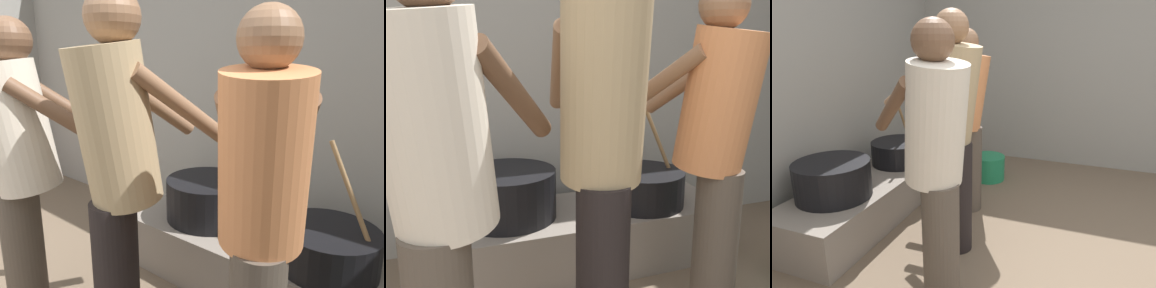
% 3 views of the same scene
% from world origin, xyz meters
% --- Properties ---
extents(block_enclosure_right, '(0.20, 5.09, 2.49)m').
position_xyz_m(block_enclosure_right, '(2.66, 0.00, 1.25)').
color(block_enclosure_right, gray).
rests_on(block_enclosure_right, ground_plane).
extents(hearth_ledge, '(1.80, 0.60, 0.34)m').
position_xyz_m(hearth_ledge, '(0.64, 1.92, 0.17)').
color(hearth_ledge, slate).
rests_on(hearth_ledge, ground_plane).
extents(cooking_pot_main, '(0.51, 0.51, 0.66)m').
position_xyz_m(cooking_pot_main, '(1.04, 1.89, 0.44)').
color(cooking_pot_main, black).
rests_on(cooking_pot_main, hearth_ledge).
extents(cooking_pot_secondary, '(0.55, 0.55, 0.27)m').
position_xyz_m(cooking_pot_secondary, '(0.23, 1.96, 0.47)').
color(cooking_pot_secondary, black).
rests_on(cooking_pot_secondary, hearth_ledge).
extents(cook_in_orange_shirt, '(0.59, 0.72, 1.54)m').
position_xyz_m(cook_in_orange_shirt, '(1.02, 1.21, 0.88)').
color(cook_in_orange_shirt, '#4C4238').
rests_on(cook_in_orange_shirt, ground_plane).
extents(cook_in_tan_shirt, '(0.47, 0.73, 1.64)m').
position_xyz_m(cook_in_tan_shirt, '(0.43, 1.08, 0.94)').
color(cook_in_tan_shirt, black).
rests_on(cook_in_tan_shirt, ground_plane).
extents(cook_in_cream_shirt, '(0.65, 0.71, 1.56)m').
position_xyz_m(cook_in_cream_shirt, '(-0.14, 0.94, 0.89)').
color(cook_in_cream_shirt, '#4C4238').
rests_on(cook_in_cream_shirt, ground_plane).
extents(bucket_green_plastic, '(0.35, 0.35, 0.26)m').
position_xyz_m(bucket_green_plastic, '(1.75, 1.23, 0.13)').
color(bucket_green_plastic, '#1E7A4C').
rests_on(bucket_green_plastic, ground_plane).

